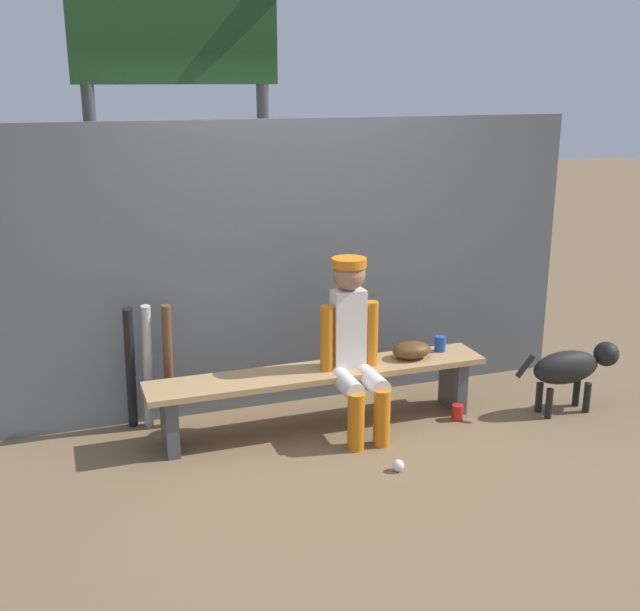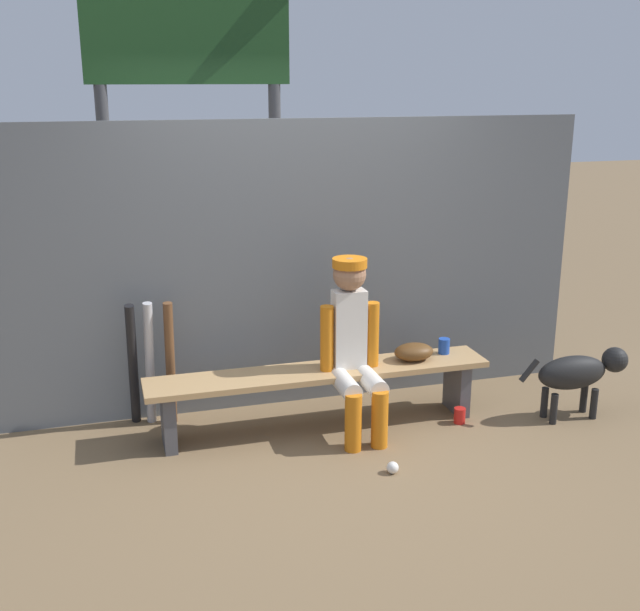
% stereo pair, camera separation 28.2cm
% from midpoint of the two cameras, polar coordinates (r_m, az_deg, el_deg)
% --- Properties ---
extents(ground_plane, '(30.00, 30.00, 0.00)m').
position_cam_midpoint_polar(ground_plane, '(5.41, -1.51, -8.95)').
color(ground_plane, brown).
extents(chainlink_fence, '(4.25, 0.03, 2.05)m').
position_cam_midpoint_polar(chainlink_fence, '(5.54, -3.23, 2.89)').
color(chainlink_fence, '#595E63').
rests_on(chainlink_fence, ground_plane).
extents(dugout_bench, '(2.34, 0.36, 0.43)m').
position_cam_midpoint_polar(dugout_bench, '(5.28, -1.54, -5.68)').
color(dugout_bench, tan).
rests_on(dugout_bench, ground_plane).
extents(player_seated, '(0.41, 0.55, 1.18)m').
position_cam_midpoint_polar(player_seated, '(5.14, 0.94, -2.69)').
color(player_seated, silver).
rests_on(player_seated, ground_plane).
extents(baseball_glove, '(0.28, 0.20, 0.12)m').
position_cam_midpoint_polar(baseball_glove, '(5.45, 5.26, -3.28)').
color(baseball_glove, '#593819').
rests_on(baseball_glove, dugout_bench).
extents(bat_wood_dark, '(0.07, 0.13, 0.89)m').
position_cam_midpoint_polar(bat_wood_dark, '(5.36, -12.54, -4.44)').
color(bat_wood_dark, brown).
rests_on(bat_wood_dark, ground_plane).
extents(bat_aluminum_silver, '(0.08, 0.19, 0.90)m').
position_cam_midpoint_polar(bat_aluminum_silver, '(5.38, -14.02, -4.43)').
color(bat_aluminum_silver, '#B7B7BC').
rests_on(bat_aluminum_silver, ground_plane).
extents(bat_aluminum_black, '(0.07, 0.23, 0.90)m').
position_cam_midpoint_polar(bat_aluminum_black, '(5.38, -15.20, -4.52)').
color(bat_aluminum_black, black).
rests_on(bat_aluminum_black, ground_plane).
extents(baseball, '(0.07, 0.07, 0.07)m').
position_cam_midpoint_polar(baseball, '(4.85, 4.07, -11.64)').
color(baseball, white).
rests_on(baseball, ground_plane).
extents(cup_on_ground, '(0.08, 0.08, 0.11)m').
position_cam_midpoint_polar(cup_on_ground, '(5.57, 8.61, -7.76)').
color(cup_on_ground, red).
rests_on(cup_on_ground, ground_plane).
extents(cup_on_bench, '(0.08, 0.08, 0.11)m').
position_cam_midpoint_polar(cup_on_bench, '(5.62, 7.39, -2.81)').
color(cup_on_bench, '#1E47AD').
rests_on(cup_on_bench, dugout_bench).
extents(scoreboard, '(1.88, 0.27, 3.33)m').
position_cam_midpoint_polar(scoreboard, '(6.44, -11.12, 15.76)').
color(scoreboard, '#3F3F42').
rests_on(scoreboard, ground_plane).
extents(dog, '(0.84, 0.20, 0.49)m').
position_cam_midpoint_polar(dog, '(5.78, 16.71, -4.35)').
color(dog, black).
rests_on(dog, ground_plane).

